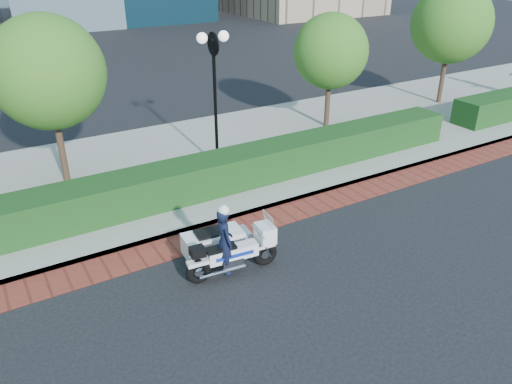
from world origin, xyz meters
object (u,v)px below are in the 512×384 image
tree_c (331,51)px  police_motorcycle (223,245)px  tree_b (47,73)px  lamppost (214,79)px  tree_d (451,23)px

tree_c → police_motorcycle: size_ratio=1.97×
tree_b → tree_c: 10.01m
lamppost → police_motorcycle: (-2.42, -5.07, -2.35)m
tree_c → police_motorcycle: (-7.92, -6.37, -2.44)m
tree_c → tree_d: bearing=0.0°
tree_c → police_motorcycle: tree_c is taller
tree_c → tree_b: bearing=180.0°
tree_b → tree_d: bearing=0.0°
tree_d → tree_c: bearing=-180.0°
tree_b → tree_c: size_ratio=1.14×
lamppost → tree_d: (12.00, 1.30, 0.65)m
tree_b → police_motorcycle: bearing=-71.9°
tree_d → police_motorcycle: (-14.42, -6.37, -3.00)m
tree_c → tree_d: size_ratio=0.83×
tree_b → lamppost: bearing=-16.1°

